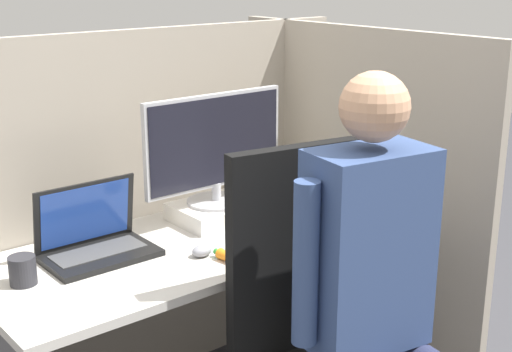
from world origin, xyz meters
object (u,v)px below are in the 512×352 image
object	(u,v)px
paper_box	(217,211)
carrot_toy	(231,259)
pen_cup	(23,270)
monitor	(215,147)
person	(385,284)
coffee_mug	(289,190)
office_chair	(330,335)
stapler	(326,197)
laptop	(96,242)

from	to	relation	value
paper_box	carrot_toy	size ratio (longest dim) A/B	2.09
carrot_toy	pen_cup	size ratio (longest dim) A/B	1.68
paper_box	monitor	distance (m)	0.25
carrot_toy	person	xyz separation A→B (m)	(0.12, -0.54, 0.07)
monitor	coffee_mug	distance (m)	0.43
monitor	person	bearing A→B (deg)	-95.70
pen_cup	coffee_mug	bearing A→B (deg)	4.11
office_chair	pen_cup	world-z (taller)	office_chair
paper_box	person	bearing A→B (deg)	-95.72
stapler	office_chair	distance (m)	0.85
monitor	carrot_toy	size ratio (longest dim) A/B	3.96
paper_box	office_chair	bearing A→B (deg)	-99.31
monitor	person	xyz separation A→B (m)	(-0.09, -0.91, -0.19)
laptop	office_chair	bearing A→B (deg)	-60.39
office_chair	coffee_mug	distance (m)	0.89
coffee_mug	carrot_toy	bearing A→B (deg)	-147.67
coffee_mug	stapler	bearing A→B (deg)	-52.76
paper_box	laptop	world-z (taller)	laptop
monitor	office_chair	distance (m)	0.86
carrot_toy	person	distance (m)	0.56
office_chair	coffee_mug	bearing A→B (deg)	56.55
stapler	pen_cup	world-z (taller)	pen_cup
office_chair	coffee_mug	size ratio (longest dim) A/B	12.52
paper_box	pen_cup	size ratio (longest dim) A/B	3.52
office_chair	pen_cup	distance (m)	0.95
paper_box	coffee_mug	distance (m)	0.36
stapler	person	bearing A→B (deg)	-125.02
laptop	carrot_toy	size ratio (longest dim) A/B	2.37
carrot_toy	person	size ratio (longest dim) A/B	0.11
laptop	person	world-z (taller)	person
paper_box	person	xyz separation A→B (m)	(-0.09, -0.91, 0.06)
carrot_toy	pen_cup	xyz separation A→B (m)	(-0.58, 0.28, 0.03)
office_chair	stapler	bearing A→B (deg)	46.46
carrot_toy	monitor	bearing A→B (deg)	60.27
carrot_toy	coffee_mug	world-z (taller)	coffee_mug
monitor	paper_box	bearing A→B (deg)	-90.00
monitor	stapler	distance (m)	0.54
paper_box	monitor	world-z (taller)	monitor
carrot_toy	stapler	bearing A→B (deg)	19.78
stapler	monitor	bearing A→B (deg)	163.36
paper_box	pen_cup	distance (m)	0.80
person	pen_cup	world-z (taller)	person
laptop	pen_cup	distance (m)	0.28
paper_box	carrot_toy	world-z (taller)	paper_box
stapler	coffee_mug	size ratio (longest dim) A/B	1.58
monitor	stapler	size ratio (longest dim) A/B	4.21
stapler	office_chair	bearing A→B (deg)	-133.54
laptop	coffee_mug	bearing A→B (deg)	1.64
stapler	coffee_mug	world-z (taller)	coffee_mug
pen_cup	stapler	bearing A→B (deg)	-1.86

